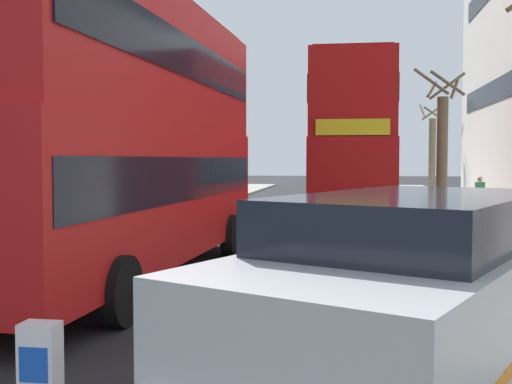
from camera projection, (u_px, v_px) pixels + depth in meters
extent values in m
cube|color=#9E9991|center=(41.00, 241.00, 17.91)|extent=(4.00, 80.00, 0.14)
cube|color=yellow|center=(444.00, 265.00, 14.30)|extent=(0.10, 56.00, 0.01)
cube|color=yellow|center=(437.00, 265.00, 14.33)|extent=(0.10, 56.00, 0.01)
cube|color=blue|center=(33.00, 365.00, 4.55)|extent=(0.22, 0.01, 0.26)
cube|color=red|center=(130.00, 193.00, 12.48)|extent=(3.03, 10.91, 2.60)
cube|color=red|center=(128.00, 64.00, 12.35)|extent=(2.97, 10.69, 2.50)
cube|color=black|center=(130.00, 178.00, 12.47)|extent=(3.03, 10.48, 0.84)
cube|color=black|center=(128.00, 59.00, 12.35)|extent=(3.01, 10.26, 0.80)
cube|color=yellow|center=(205.00, 128.00, 17.67)|extent=(2.00, 0.16, 0.44)
cylinder|color=black|center=(136.00, 233.00, 16.07)|extent=(0.35, 1.05, 1.04)
cylinder|color=black|center=(231.00, 236.00, 15.58)|extent=(0.35, 1.05, 1.04)
cylinder|color=black|center=(120.00, 291.00, 9.02)|extent=(0.35, 1.05, 1.04)
cube|color=#B20F0F|center=(350.00, 178.00, 22.38)|extent=(2.62, 10.83, 2.60)
cube|color=#B20F0F|center=(351.00, 106.00, 22.25)|extent=(2.57, 10.61, 2.50)
cube|color=black|center=(350.00, 170.00, 22.36)|extent=(2.64, 10.40, 0.84)
cube|color=black|center=(351.00, 104.00, 22.24)|extent=(2.63, 10.18, 0.80)
cube|color=yellow|center=(353.00, 127.00, 16.98)|extent=(2.00, 0.08, 0.44)
cube|color=maroon|center=(351.00, 70.00, 22.18)|extent=(2.36, 9.74, 0.10)
cylinder|color=black|center=(393.00, 222.00, 18.96)|extent=(0.31, 1.04, 1.04)
cylinder|color=black|center=(310.00, 221.00, 19.31)|extent=(0.31, 1.04, 1.04)
cylinder|color=black|center=(380.00, 206.00, 25.58)|extent=(0.31, 1.04, 1.04)
cylinder|color=black|center=(319.00, 205.00, 25.93)|extent=(0.31, 1.04, 1.04)
cube|color=silver|center=(412.00, 332.00, 5.36)|extent=(3.72, 5.06, 1.50)
cube|color=black|center=(419.00, 238.00, 5.44)|extent=(2.85, 3.49, 0.76)
cube|color=orange|center=(412.00, 327.00, 5.35)|extent=(3.58, 4.73, 0.10)
cylinder|color=black|center=(379.00, 343.00, 7.10)|extent=(0.49, 0.71, 0.68)
cylinder|color=#2D2D38|center=(479.00, 208.00, 23.91)|extent=(0.22, 0.22, 0.85)
cube|color=#338C4C|center=(480.00, 189.00, 23.87)|extent=(0.34, 0.22, 0.56)
sphere|color=tan|center=(480.00, 179.00, 23.85)|extent=(0.20, 0.20, 0.20)
cylinder|color=#6B6047|center=(442.00, 157.00, 24.61)|extent=(0.43, 0.43, 4.72)
cylinder|color=#6B6047|center=(454.00, 89.00, 24.45)|extent=(0.21, 0.94, 0.70)
cylinder|color=#6B6047|center=(447.00, 86.00, 25.07)|extent=(1.39, 0.61, 1.05)
cylinder|color=#6B6047|center=(432.00, 89.00, 24.73)|extent=(0.54, 0.91, 0.72)
cylinder|color=#6B6047|center=(431.00, 81.00, 23.96)|extent=(1.27, 1.17, 1.17)
cylinder|color=#6B6047|center=(448.00, 83.00, 23.80)|extent=(1.37, 0.27, 1.00)
cylinder|color=#6B6047|center=(432.00, 158.00, 37.46)|extent=(0.40, 0.40, 4.70)
cylinder|color=#6B6047|center=(444.00, 110.00, 37.25)|extent=(0.22, 1.42, 1.04)
cylinder|color=#6B6047|center=(435.00, 111.00, 37.98)|extent=(1.51, 0.55, 1.13)
cylinder|color=#6B6047|center=(422.00, 111.00, 37.32)|extent=(0.29, 1.28, 0.94)
cylinder|color=#6B6047|center=(432.00, 112.00, 36.86)|extent=(1.02, 0.33, 0.77)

